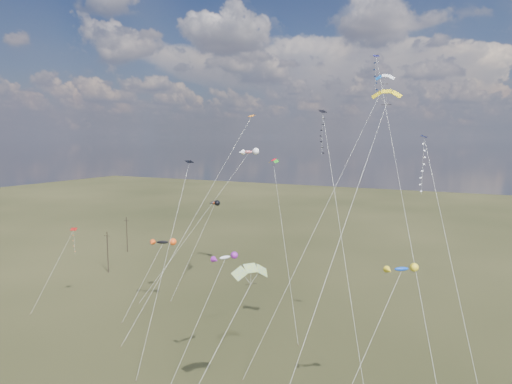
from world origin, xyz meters
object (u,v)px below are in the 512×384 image
at_px(diamond_black_high, 324,144).
at_px(parafoil_yellow, 386,93).
at_px(utility_pole_near, 108,252).
at_px(novelty_black_orange, 162,242).
at_px(utility_pole_far, 127,234).

bearing_deg(diamond_black_high, parafoil_yellow, -51.17).
height_order(utility_pole_near, novelty_black_orange, novelty_black_orange).
xyz_separation_m(utility_pole_near, parafoil_yellow, (55.31, -19.32, 25.96)).
height_order(diamond_black_high, parafoil_yellow, parafoil_yellow).
relative_size(utility_pole_far, diamond_black_high, 0.27).
bearing_deg(novelty_black_orange, parafoil_yellow, -14.95).
relative_size(diamond_black_high, parafoil_yellow, 0.96).
distance_m(utility_pole_near, utility_pole_far, 16.12).
xyz_separation_m(utility_pole_near, novelty_black_orange, (21.46, -10.28, 6.27)).
distance_m(diamond_black_high, novelty_black_orange, 28.16).
distance_m(utility_pole_near, parafoil_yellow, 64.08).
distance_m(utility_pole_near, novelty_black_orange, 24.61).
height_order(utility_pole_far, diamond_black_high, diamond_black_high).
bearing_deg(diamond_black_high, novelty_black_orange, -171.64).
relative_size(utility_pole_far, parafoil_yellow, 0.26).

